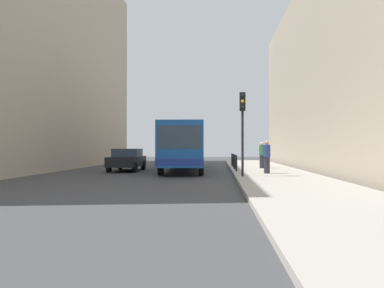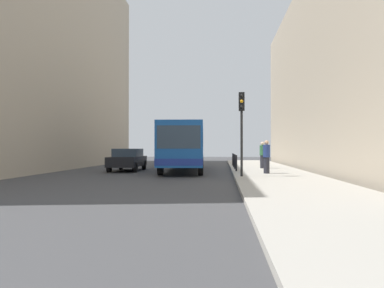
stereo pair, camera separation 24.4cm
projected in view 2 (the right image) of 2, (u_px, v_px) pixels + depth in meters
The scene contains 14 objects.
ground_plane at pixel (176, 175), 20.58m from camera, with size 80.00×80.00×0.00m, color #424244.
sidewalk at pixel (272, 174), 20.14m from camera, with size 4.40×40.00×0.15m, color #ADA89E.
building_left at pixel (23, 44), 25.60m from camera, with size 7.00×32.00×17.86m, color #B2A38C.
building_right at pixel (358, 73), 23.69m from camera, with size 7.00×32.00×12.94m, color #B2A38C.
bus at pixel (184, 145), 24.19m from camera, with size 3.07×11.13×3.00m.
car_beside_bus at pixel (128, 159), 24.10m from camera, with size 1.97×4.45×1.48m.
car_behind_bus at pixel (188, 156), 33.73m from camera, with size 2.10×4.51×1.48m.
traffic_light at pixel (242, 118), 17.61m from camera, with size 0.28×0.33×4.10m.
bollard_near at pixel (236, 163), 21.51m from camera, with size 0.11×0.11×0.95m, color black.
bollard_mid at pixel (235, 162), 23.73m from camera, with size 0.11×0.11×0.95m, color black.
bollard_far at pixel (234, 160), 25.96m from camera, with size 0.11×0.11×0.95m, color black.
bollard_farthest at pixel (233, 159), 28.18m from camera, with size 0.11×0.11×0.95m, color black.
pedestrian_near_signal at pixel (267, 157), 19.61m from camera, with size 0.38×0.38×1.80m.
pedestrian_mid_sidewalk at pixel (262, 155), 24.48m from camera, with size 0.38×0.38×1.80m.
Camera 2 is at (2.58, -20.46, 1.56)m, focal length 33.81 mm.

